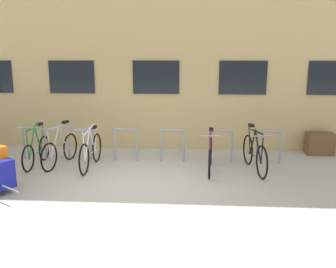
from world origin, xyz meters
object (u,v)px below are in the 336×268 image
Objects in this scene: bicycle_white at (91,151)px; planter_box at (320,143)px; bicycle_black at (254,154)px; bicycle_green at (36,150)px; bicycle_maroon at (210,155)px; bicycle_silver at (60,149)px.

planter_box is at bearing 14.96° from bicycle_white.
planter_box is (5.90, 1.58, -0.10)m from bicycle_white.
planter_box is (2.02, 1.56, -0.10)m from bicycle_black.
bicycle_green is at bearing 179.19° from bicycle_black.
bicycle_green is (-4.24, 0.11, 0.00)m from bicycle_maroon.
bicycle_silver is at bearing 177.25° from bicycle_maroon.
bicycle_black is (5.27, -0.07, 0.03)m from bicycle_green.
bicycle_silver reaches higher than bicycle_white.
bicycle_maroon is 4.24m from bicycle_green.
bicycle_green is 7.44m from planter_box.
planter_box is at bearing 11.92° from bicycle_silver.
bicycle_black is at bearing -142.26° from planter_box.
bicycle_white is at bearing -11.14° from bicycle_silver.
bicycle_white is at bearing 179.67° from bicycle_maroon.
bicycle_green reaches higher than bicycle_maroon.
bicycle_black reaches higher than bicycle_white.
bicycle_black is 2.55m from planter_box.
bicycle_green is 1.39m from bicycle_white.
bicycle_maroon is 1.03× the size of bicycle_silver.
bicycle_silver reaches higher than bicycle_green.
bicycle_silver is 0.83m from bicycle_white.
bicycle_maroon is 1.03m from bicycle_black.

